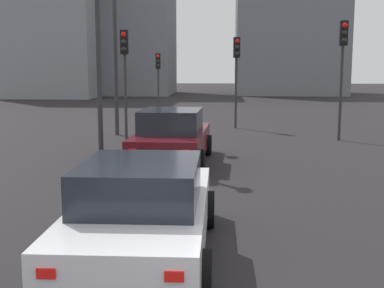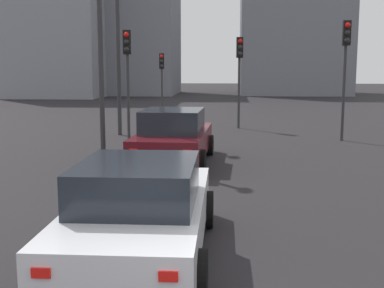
{
  "view_description": "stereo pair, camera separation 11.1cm",
  "coord_description": "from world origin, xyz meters",
  "px_view_note": "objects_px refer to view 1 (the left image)",
  "views": [
    {
      "loc": [
        -3.87,
        0.31,
        2.78
      ],
      "look_at": [
        6.53,
        0.99,
        1.18
      ],
      "focal_mm": 47.56,
      "sensor_mm": 36.0,
      "label": 1
    },
    {
      "loc": [
        -3.86,
        0.2,
        2.78
      ],
      "look_at": [
        6.53,
        0.99,
        1.18
      ],
      "focal_mm": 47.56,
      "sensor_mm": 36.0,
      "label": 2
    }
  ],
  "objects_px": {
    "street_lamp_kerbside": "(115,11)",
    "street_lamp_far": "(97,1)",
    "traffic_light_far_right": "(343,55)",
    "traffic_light_near_left": "(158,70)",
    "traffic_light_far_left": "(125,61)",
    "car_white_right_second": "(143,210)",
    "traffic_light_near_right": "(237,63)",
    "car_maroon_right_lead": "(172,137)"
  },
  "relations": [
    {
      "from": "car_maroon_right_lead",
      "to": "traffic_light_near_right",
      "type": "xyz_separation_m",
      "value": [
        8.52,
        -2.0,
        2.16
      ]
    },
    {
      "from": "car_white_right_second",
      "to": "traffic_light_near_left",
      "type": "distance_m",
      "value": 22.85
    },
    {
      "from": "traffic_light_near_left",
      "to": "traffic_light_far_right",
      "type": "xyz_separation_m",
      "value": [
        -10.36,
        -8.22,
        0.63
      ]
    },
    {
      "from": "traffic_light_far_right",
      "to": "street_lamp_far",
      "type": "xyz_separation_m",
      "value": [
        -3.36,
        8.29,
        1.59
      ]
    },
    {
      "from": "car_maroon_right_lead",
      "to": "traffic_light_far_left",
      "type": "height_order",
      "value": "traffic_light_far_left"
    },
    {
      "from": "traffic_light_far_left",
      "to": "traffic_light_far_right",
      "type": "height_order",
      "value": "traffic_light_far_right"
    },
    {
      "from": "traffic_light_far_right",
      "to": "street_lamp_far",
      "type": "relative_size",
      "value": 0.54
    },
    {
      "from": "car_white_right_second",
      "to": "traffic_light_near_left",
      "type": "xyz_separation_m",
      "value": [
        22.61,
        2.73,
        1.83
      ]
    },
    {
      "from": "traffic_light_near_left",
      "to": "car_white_right_second",
      "type": "bearing_deg",
      "value": 1.49
    },
    {
      "from": "traffic_light_far_right",
      "to": "traffic_light_near_left",
      "type": "bearing_deg",
      "value": -140.85
    },
    {
      "from": "traffic_light_near_left",
      "to": "traffic_light_near_right",
      "type": "bearing_deg",
      "value": 27.63
    },
    {
      "from": "street_lamp_kerbside",
      "to": "car_white_right_second",
      "type": "bearing_deg",
      "value": -166.41
    },
    {
      "from": "traffic_light_far_right",
      "to": "car_maroon_right_lead",
      "type": "bearing_deg",
      "value": -49.04
    },
    {
      "from": "traffic_light_near_left",
      "to": "traffic_light_far_right",
      "type": "relative_size",
      "value": 0.8
    },
    {
      "from": "traffic_light_near_left",
      "to": "street_lamp_far",
      "type": "height_order",
      "value": "street_lamp_far"
    },
    {
      "from": "street_lamp_far",
      "to": "traffic_light_far_left",
      "type": "bearing_deg",
      "value": -3.19
    },
    {
      "from": "traffic_light_near_left",
      "to": "traffic_light_far_left",
      "type": "bearing_deg",
      "value": -4.8
    },
    {
      "from": "traffic_light_near_left",
      "to": "street_lamp_far",
      "type": "xyz_separation_m",
      "value": [
        -13.72,
        0.07,
        2.21
      ]
    },
    {
      "from": "traffic_light_far_left",
      "to": "street_lamp_kerbside",
      "type": "bearing_deg",
      "value": -153.38
    },
    {
      "from": "traffic_light_far_left",
      "to": "traffic_light_far_right",
      "type": "distance_m",
      "value": 8.12
    },
    {
      "from": "car_maroon_right_lead",
      "to": "traffic_light_near_left",
      "type": "xyz_separation_m",
      "value": [
        15.29,
        2.4,
        1.79
      ]
    },
    {
      "from": "traffic_light_near_right",
      "to": "car_maroon_right_lead",
      "type": "bearing_deg",
      "value": -21.75
    },
    {
      "from": "traffic_light_near_left",
      "to": "street_lamp_kerbside",
      "type": "distance_m",
      "value": 9.65
    },
    {
      "from": "traffic_light_near_right",
      "to": "traffic_light_far_right",
      "type": "relative_size",
      "value": 0.91
    },
    {
      "from": "street_lamp_kerbside",
      "to": "traffic_light_far_left",
      "type": "bearing_deg",
      "value": -152.67
    },
    {
      "from": "traffic_light_near_left",
      "to": "street_lamp_kerbside",
      "type": "xyz_separation_m",
      "value": [
        -9.33,
        0.48,
        2.39
      ]
    },
    {
      "from": "traffic_light_near_right",
      "to": "street_lamp_kerbside",
      "type": "relative_size",
      "value": 0.47
    },
    {
      "from": "traffic_light_near_left",
      "to": "traffic_light_far_right",
      "type": "distance_m",
      "value": 13.24
    },
    {
      "from": "street_lamp_kerbside",
      "to": "street_lamp_far",
      "type": "height_order",
      "value": "street_lamp_kerbside"
    },
    {
      "from": "traffic_light_far_left",
      "to": "street_lamp_kerbside",
      "type": "distance_m",
      "value": 2.36
    },
    {
      "from": "traffic_light_far_left",
      "to": "street_lamp_far",
      "type": "height_order",
      "value": "street_lamp_far"
    },
    {
      "from": "car_maroon_right_lead",
      "to": "traffic_light_far_right",
      "type": "xyz_separation_m",
      "value": [
        4.93,
        -5.83,
        2.41
      ]
    },
    {
      "from": "car_maroon_right_lead",
      "to": "traffic_light_near_left",
      "type": "distance_m",
      "value": 15.58
    },
    {
      "from": "traffic_light_far_left",
      "to": "traffic_light_far_right",
      "type": "relative_size",
      "value": 0.93
    },
    {
      "from": "street_lamp_far",
      "to": "car_maroon_right_lead",
      "type": "bearing_deg",
      "value": -122.44
    },
    {
      "from": "traffic_light_near_left",
      "to": "street_lamp_far",
      "type": "distance_m",
      "value": 13.9
    },
    {
      "from": "street_lamp_far",
      "to": "street_lamp_kerbside",
      "type": "bearing_deg",
      "value": 5.3
    },
    {
      "from": "traffic_light_far_left",
      "to": "traffic_light_far_right",
      "type": "xyz_separation_m",
      "value": [
        0.11,
        -8.11,
        0.21
      ]
    },
    {
      "from": "traffic_light_near_right",
      "to": "traffic_light_far_right",
      "type": "bearing_deg",
      "value": 38.25
    },
    {
      "from": "traffic_light_far_left",
      "to": "street_lamp_kerbside",
      "type": "xyz_separation_m",
      "value": [
        1.14,
        0.59,
        1.98
      ]
    },
    {
      "from": "car_white_right_second",
      "to": "traffic_light_far_right",
      "type": "relative_size",
      "value": 1.04
    },
    {
      "from": "traffic_light_near_right",
      "to": "traffic_light_far_right",
      "type": "distance_m",
      "value": 5.25
    }
  ]
}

